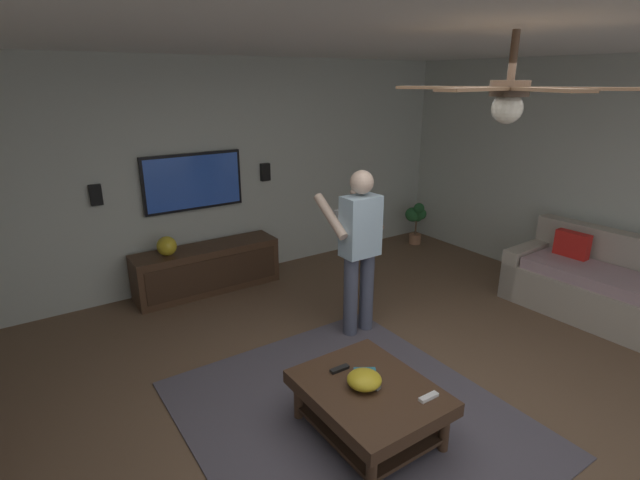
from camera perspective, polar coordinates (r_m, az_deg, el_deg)
The scene contains 19 objects.
ground_plane at distance 3.78m, azimuth 9.18°, elevation -21.47°, with size 8.47×8.47×0.00m, color brown.
wall_back_tv at distance 5.94m, azimuth -13.36°, elevation 7.67°, with size 0.10×7.26×2.68m, color #B2B7AD.
ceiling_slab at distance 2.92m, azimuth 12.18°, elevation 24.29°, with size 6.94×7.26×0.10m, color white.
area_rug at distance 3.84m, azimuth 3.64°, elevation -20.34°, with size 2.52×2.23×0.01m, color #514C56.
couch at distance 5.90m, azimuth 30.89°, elevation -5.00°, with size 1.93×0.93×0.87m.
coffee_table at distance 3.54m, azimuth 5.82°, elevation -18.33°, with size 1.00×0.80×0.40m.
media_console at distance 5.86m, azimuth -13.27°, elevation -3.33°, with size 0.45×1.70×0.55m.
tv at distance 5.79m, azimuth -14.89°, elevation 6.74°, with size 0.05×1.18×0.66m.
person_standing at distance 4.56m, azimuth 4.67°, elevation -0.42°, with size 0.53×0.53×1.64m.
potted_plant_short at distance 7.43m, azimuth 11.34°, elevation 2.64°, with size 0.29×0.28×0.65m.
bowl at distance 3.44m, azimuth 5.30°, elevation -16.26°, with size 0.24×0.24×0.11m, color gold.
remote_white at distance 3.42m, azimuth 12.84°, elevation -17.81°, with size 0.15×0.04×0.02m, color white.
remote_black at distance 3.62m, azimuth 2.36°, elevation -15.12°, with size 0.15×0.04×0.02m, color black.
remote_grey at distance 3.48m, azimuth 6.06°, elevation -16.71°, with size 0.15×0.04×0.02m, color slate.
book at distance 3.52m, azimuth 5.50°, elevation -16.10°, with size 0.22×0.16×0.04m, color teal.
vase_round at distance 5.57m, azimuth -17.83°, elevation -0.69°, with size 0.22×0.22×0.22m, color gold.
wall_speaker_left at distance 6.17m, azimuth -6.55°, elevation 8.07°, with size 0.06×0.12×0.22m, color black.
wall_speaker_right at distance 5.56m, azimuth -25.20°, elevation 4.88°, with size 0.06×0.12×0.22m, color black.
ceiling_fan at distance 2.74m, azimuth 21.59°, elevation 15.93°, with size 1.13×1.09×0.46m.
Camera 1 is at (-2.04, 2.06, 2.42)m, focal length 26.80 mm.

